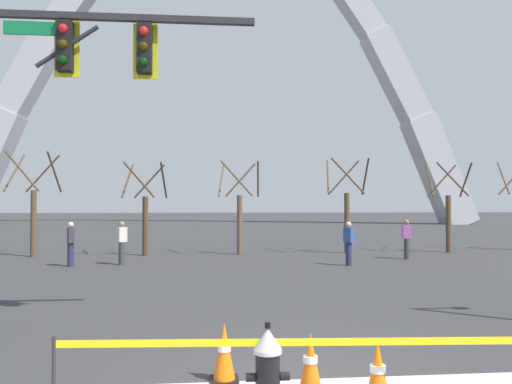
% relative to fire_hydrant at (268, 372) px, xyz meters
% --- Properties ---
extents(fire_hydrant, '(0.46, 0.48, 0.99)m').
position_rel_fire_hydrant_xyz_m(fire_hydrant, '(0.00, 0.00, 0.00)').
color(fire_hydrant, black).
rests_on(fire_hydrant, ground).
extents(caution_tape_barrier, '(5.33, 0.38, 0.86)m').
position_rel_fire_hydrant_xyz_m(caution_tape_barrier, '(0.42, -0.02, 0.13)').
color(caution_tape_barrier, '#232326').
rests_on(caution_tape_barrier, ground).
extents(traffic_cone_by_hydrant, '(0.36, 0.36, 0.73)m').
position_rel_fire_hydrant_xyz_m(traffic_cone_by_hydrant, '(1.25, 0.16, -0.11)').
color(traffic_cone_by_hydrant, black).
rests_on(traffic_cone_by_hydrant, ground).
extents(traffic_cone_mid_sidewalk, '(0.36, 0.36, 0.73)m').
position_rel_fire_hydrant_xyz_m(traffic_cone_mid_sidewalk, '(0.57, 0.56, -0.11)').
color(traffic_cone_mid_sidewalk, black).
rests_on(traffic_cone_mid_sidewalk, ground).
extents(traffic_cone_curb_edge, '(0.36, 0.36, 0.73)m').
position_rel_fire_hydrant_xyz_m(traffic_cone_curb_edge, '(-0.42, 1.12, -0.11)').
color(traffic_cone_curb_edge, black).
rests_on(traffic_cone_curb_edge, ground).
extents(traffic_signal_gantry, '(5.02, 0.44, 6.00)m').
position_rel_fire_hydrant_xyz_m(traffic_signal_gantry, '(-3.44, 3.92, 3.60)').
color(traffic_signal_gantry, '#232326').
rests_on(traffic_signal_gantry, ground).
extents(monument_arch, '(55.74, 3.12, 36.19)m').
position_rel_fire_hydrant_xyz_m(monument_arch, '(0.61, 48.07, 15.65)').
color(monument_arch, '#B2B5BC').
rests_on(monument_arch, ground).
extents(tree_far_left, '(2.03, 2.04, 4.41)m').
position_rel_fire_hydrant_xyz_m(tree_far_left, '(-8.00, 16.84, 1.49)').
color(tree_far_left, brown).
rests_on(tree_far_left, ground).
extents(tree_left_mid, '(1.85, 1.86, 4.01)m').
position_rel_fire_hydrant_xyz_m(tree_left_mid, '(-3.35, 16.88, 1.32)').
color(tree_left_mid, '#473323').
rests_on(tree_left_mid, ground).
extents(tree_center_left, '(1.89, 1.91, 4.10)m').
position_rel_fire_hydrant_xyz_m(tree_center_left, '(0.74, 16.95, 1.36)').
color(tree_center_left, brown).
rests_on(tree_center_left, ground).
extents(tree_center_right, '(1.97, 1.99, 4.29)m').
position_rel_fire_hydrant_xyz_m(tree_center_right, '(5.63, 17.13, 1.44)').
color(tree_center_right, brown).
rests_on(tree_center_right, ground).
extents(tree_right_mid, '(1.90, 1.91, 4.12)m').
position_rel_fire_hydrant_xyz_m(tree_right_mid, '(10.39, 17.04, 1.36)').
color(tree_right_mid, brown).
rests_on(tree_right_mid, ground).
extents(pedestrian_walking_left, '(0.36, 0.39, 1.59)m').
position_rel_fire_hydrant_xyz_m(pedestrian_walking_left, '(4.43, 12.59, 0.35)').
color(pedestrian_walking_left, '#232847').
rests_on(pedestrian_walking_left, ground).
extents(pedestrian_standing_center, '(0.36, 0.23, 1.59)m').
position_rel_fire_hydrant_xyz_m(pedestrian_standing_center, '(7.36, 14.45, 0.35)').
color(pedestrian_standing_center, '#38383D').
rests_on(pedestrian_standing_center, ground).
extents(pedestrian_walking_right, '(0.32, 0.39, 1.59)m').
position_rel_fire_hydrant_xyz_m(pedestrian_walking_right, '(-5.52, 13.26, 0.35)').
color(pedestrian_walking_right, '#232847').
rests_on(pedestrian_walking_right, ground).
extents(pedestrian_near_trees, '(0.38, 0.38, 1.59)m').
position_rel_fire_hydrant_xyz_m(pedestrian_near_trees, '(-3.78, 13.58, 0.35)').
color(pedestrian_near_trees, '#38383D').
rests_on(pedestrian_near_trees, ground).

